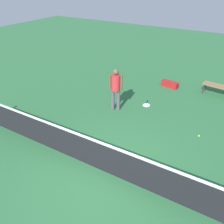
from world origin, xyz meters
TOP-DOWN VIEW (x-y plane):
  - ground_plane at (0.00, 0.00)m, footprint 40.00×40.00m
  - court_net at (0.00, 0.00)m, footprint 10.09×0.09m
  - player_near_side at (1.57, -3.14)m, footprint 0.52×0.44m
  - tennis_racket_near_player at (0.65, -4.11)m, footprint 0.39×0.61m
  - tennis_ball_midcourt at (-1.75, -2.99)m, footprint 0.07×0.07m
  - courtside_bench at (-1.74, -6.58)m, footprint 1.53×0.56m
  - equipment_bag at (0.50, -6.39)m, footprint 0.84×0.41m

SIDE VIEW (x-z plane):
  - ground_plane at x=0.00m, z-range 0.00..0.00m
  - tennis_racket_near_player at x=0.65m, z-range 0.00..0.03m
  - tennis_ball_midcourt at x=-1.75m, z-range 0.00..0.07m
  - equipment_bag at x=0.50m, z-range 0.00..0.28m
  - courtside_bench at x=-1.74m, z-range 0.18..0.66m
  - court_net at x=0.00m, z-range -0.03..1.04m
  - player_near_side at x=1.57m, z-range 0.16..1.86m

